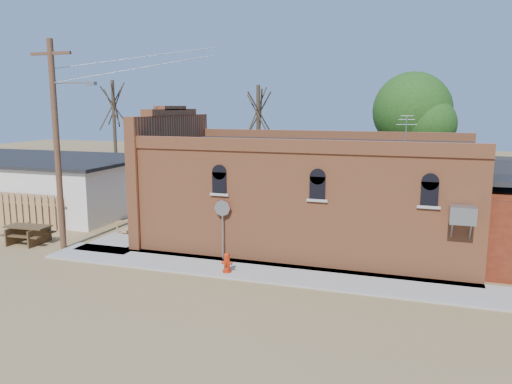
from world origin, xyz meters
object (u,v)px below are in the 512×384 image
(utility_pole, at_px, (58,141))
(fire_hydrant, at_px, (227,262))
(picnic_table, at_px, (28,232))
(stop_sign, at_px, (222,214))
(trash_barrel, at_px, (150,226))
(brick_bar, at_px, (303,193))

(utility_pole, bearing_deg, fire_hydrant, -6.16)
(fire_hydrant, bearing_deg, picnic_table, 170.51)
(fire_hydrant, distance_m, stop_sign, 2.24)
(fire_hydrant, distance_m, picnic_table, 10.29)
(picnic_table, bearing_deg, trash_barrel, 30.46)
(utility_pole, distance_m, trash_barrel, 5.88)
(brick_bar, xyz_separation_m, trash_barrel, (-7.36, -1.09, -1.87))
(utility_pole, distance_m, stop_sign, 7.87)
(stop_sign, distance_m, trash_barrel, 5.75)
(utility_pole, relative_size, fire_hydrant, 11.72)
(utility_pole, xyz_separation_m, fire_hydrant, (8.09, -0.87, -4.31))
(brick_bar, height_order, fire_hydrant, brick_bar)
(stop_sign, relative_size, trash_barrel, 3.11)
(stop_sign, relative_size, picnic_table, 1.18)
(brick_bar, distance_m, picnic_table, 12.74)
(stop_sign, bearing_deg, trash_barrel, 170.27)
(stop_sign, bearing_deg, picnic_table, -159.32)
(trash_barrel, xyz_separation_m, picnic_table, (-4.56, -3.01, 0.07))
(stop_sign, distance_m, picnic_table, 9.58)
(utility_pole, distance_m, picnic_table, 4.74)
(fire_hydrant, xyz_separation_m, trash_barrel, (-5.67, 4.08, 0.02))
(utility_pole, xyz_separation_m, trash_barrel, (2.42, 3.20, -4.30))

